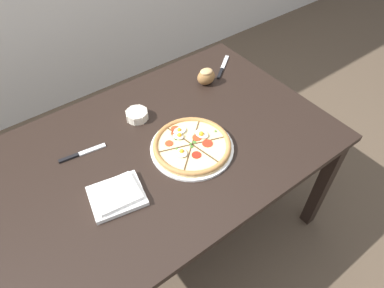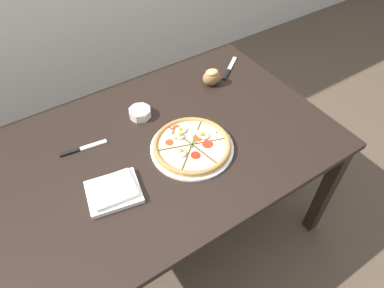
{
  "view_description": "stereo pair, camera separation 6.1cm",
  "coord_description": "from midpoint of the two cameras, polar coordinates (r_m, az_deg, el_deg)",
  "views": [
    {
      "loc": [
        -0.48,
        -0.88,
        1.81
      ],
      "look_at": [
        0.11,
        -0.09,
        0.75
      ],
      "focal_mm": 32.0,
      "sensor_mm": 36.0,
      "label": 1
    },
    {
      "loc": [
        -0.43,
        -0.92,
        1.81
      ],
      "look_at": [
        0.11,
        -0.09,
        0.75
      ],
      "focal_mm": 32.0,
      "sensor_mm": 36.0,
      "label": 2
    }
  ],
  "objects": [
    {
      "name": "ground_plane",
      "position": [
        2.07,
        -3.14,
        -13.94
      ],
      "size": [
        12.0,
        12.0,
        0.0
      ],
      "primitive_type": "plane",
      "color": "brown"
    },
    {
      "name": "dining_table",
      "position": [
        1.54,
        -4.1,
        -2.32
      ],
      "size": [
        1.52,
        0.97,
        0.72
      ],
      "color": "black",
      "rests_on": "ground_plane"
    },
    {
      "name": "pizza",
      "position": [
        1.45,
        1.18,
        -0.29
      ],
      "size": [
        0.36,
        0.36,
        0.05
      ],
      "color": "white",
      "rests_on": "dining_table"
    },
    {
      "name": "ramekin_bowl",
      "position": [
        1.61,
        -7.59,
        5.19
      ],
      "size": [
        0.11,
        0.11,
        0.04
      ],
      "color": "silver",
      "rests_on": "dining_table"
    },
    {
      "name": "napkin_folded",
      "position": [
        1.34,
        -11.68,
        -7.73
      ],
      "size": [
        0.23,
        0.21,
        0.04
      ],
      "rotation": [
        0.0,
        0.0,
        -0.2
      ],
      "color": "white",
      "rests_on": "dining_table"
    },
    {
      "name": "bread_piece_near",
      "position": [
        1.78,
        4.31,
        11.06
      ],
      "size": [
        0.1,
        0.08,
        0.09
      ],
      "rotation": [
        0.0,
        0.0,
        3.01
      ],
      "color": "olive",
      "rests_on": "dining_table"
    },
    {
      "name": "knife_main",
      "position": [
        1.92,
        7.21,
        12.38
      ],
      "size": [
        0.19,
        0.15,
        0.01
      ],
      "rotation": [
        0.0,
        0.0,
        0.64
      ],
      "color": "silver",
      "rests_on": "dining_table"
    },
    {
      "name": "knife_spare",
      "position": [
        1.53,
        -16.61,
        -0.7
      ],
      "size": [
        0.2,
        0.05,
        0.01
      ],
      "rotation": [
        0.0,
        0.0,
        -0.14
      ],
      "color": "silver",
      "rests_on": "dining_table"
    }
  ]
}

